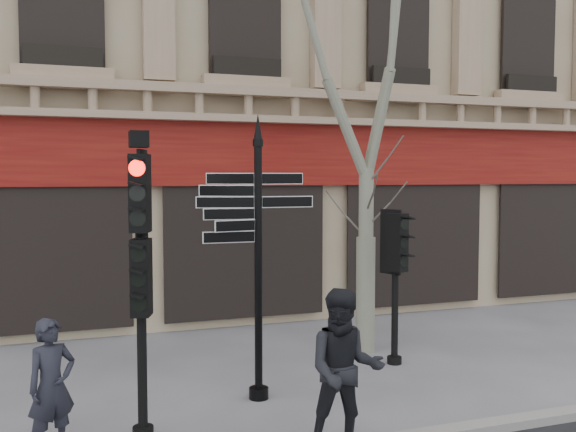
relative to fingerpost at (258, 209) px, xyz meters
name	(u,v)px	position (x,y,z in m)	size (l,w,h in m)	color
ground	(343,406)	(1.00, -0.67, -2.70)	(80.00, 80.00, 0.00)	#56565B
fingerpost	(258,209)	(0.00, 0.00, 0.00)	(1.98, 1.98, 4.02)	black
traffic_signal_main	(140,246)	(-1.71, -0.83, -0.37)	(0.48, 0.41, 3.68)	black
traffic_signal_secondary	(395,259)	(2.64, 0.86, -0.93)	(0.51, 0.44, 2.54)	black
plane_tree	(367,35)	(2.51, 1.69, 2.90)	(3.00, 3.00, 7.98)	gray
pedestrian_a	(52,386)	(-2.73, -0.94, -1.92)	(0.57, 0.37, 1.56)	black
pedestrian_b	(345,370)	(0.44, -1.97, -1.76)	(0.91, 0.71, 1.88)	black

